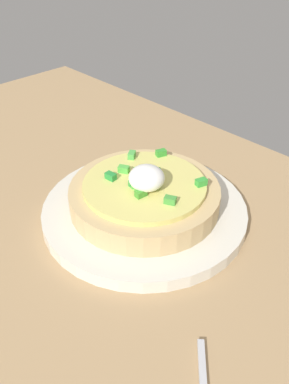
% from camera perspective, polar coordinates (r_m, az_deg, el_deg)
% --- Properties ---
extents(dining_table, '(1.20, 0.76, 0.03)m').
position_cam_1_polar(dining_table, '(0.43, -5.71, -16.31)').
color(dining_table, tan).
rests_on(dining_table, ground).
extents(plate, '(0.25, 0.25, 0.02)m').
position_cam_1_polar(plate, '(0.50, -0.00, -2.59)').
color(plate, silver).
rests_on(plate, dining_table).
extents(pizza, '(0.18, 0.18, 0.06)m').
position_cam_1_polar(pizza, '(0.49, 0.01, -0.28)').
color(pizza, tan).
rests_on(pizza, plate).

